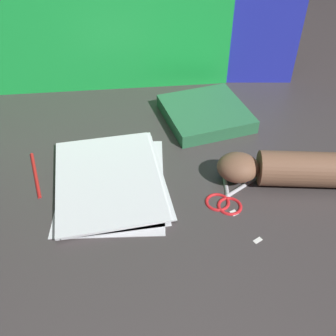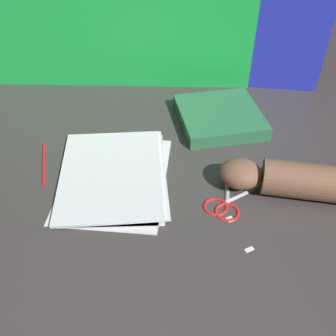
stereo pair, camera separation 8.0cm
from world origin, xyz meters
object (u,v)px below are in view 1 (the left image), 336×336
object	(u,v)px
book_closed	(205,113)
scissors	(228,195)
paper_stack	(111,180)
hand_forearm	(297,169)

from	to	relation	value
book_closed	scissors	xyz separation A→B (m)	(-0.01, -0.29, -0.01)
book_closed	scissors	size ratio (longest dim) A/B	1.38
paper_stack	book_closed	xyz separation A→B (m)	(0.25, 0.21, 0.01)
paper_stack	book_closed	distance (m)	0.33
paper_stack	hand_forearm	world-z (taller)	hand_forearm
scissors	paper_stack	bearing A→B (deg)	162.43
hand_forearm	paper_stack	bearing A→B (deg)	172.30
paper_stack	scissors	size ratio (longest dim) A/B	1.86
paper_stack	scissors	distance (m)	0.25
paper_stack	hand_forearm	distance (m)	0.40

